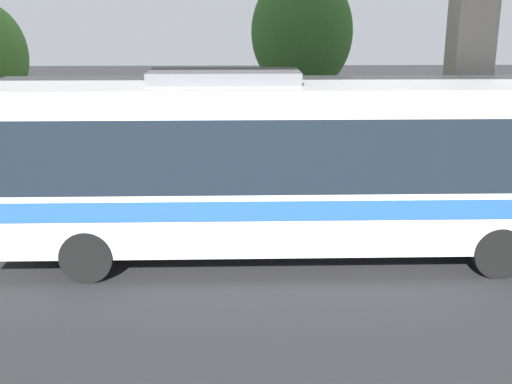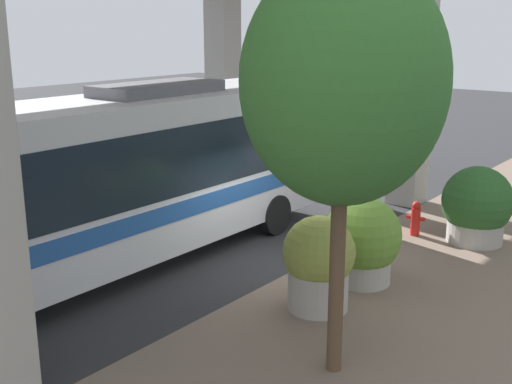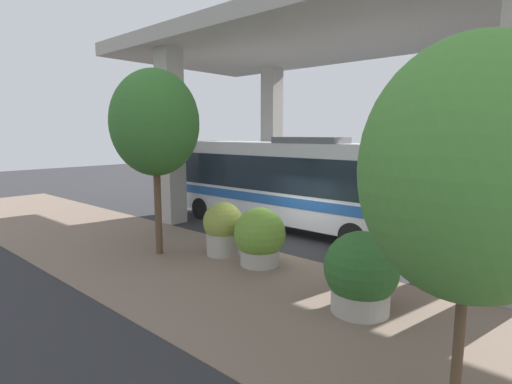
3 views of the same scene
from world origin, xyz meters
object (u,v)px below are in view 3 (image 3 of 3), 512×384
(planter_front, at_px, (260,237))
(planter_middle, at_px, (361,274))
(bus, at_px, (286,179))
(planter_back, at_px, (223,228))
(street_tree_near, at_px, (155,123))
(street_tree_far, at_px, (472,171))
(fire_hydrant, at_px, (370,274))

(planter_front, bearing_deg, planter_middle, -103.95)
(planter_middle, bearing_deg, bus, 49.17)
(bus, relative_size, planter_back, 6.58)
(street_tree_near, bearing_deg, bus, -8.77)
(planter_back, bearing_deg, planter_middle, -99.88)
(planter_middle, bearing_deg, street_tree_far, -131.49)
(planter_back, xyz_separation_m, street_tree_far, (-3.24, -8.01, 2.61))
(planter_back, distance_m, street_tree_near, 4.02)
(planter_middle, height_order, street_tree_near, street_tree_near)
(bus, distance_m, fire_hydrant, 7.23)
(bus, bearing_deg, street_tree_near, 171.23)
(bus, distance_m, planter_front, 5.14)
(fire_hydrant, bearing_deg, planter_front, 96.39)
(planter_front, relative_size, planter_middle, 0.96)
(street_tree_near, bearing_deg, planter_middle, -86.66)
(planter_front, bearing_deg, planter_back, 90.13)
(bus, bearing_deg, planter_front, -151.64)
(fire_hydrant, relative_size, street_tree_near, 0.15)
(street_tree_near, distance_m, street_tree_far, 9.89)
(bus, bearing_deg, street_tree_far, -131.03)
(bus, relative_size, street_tree_far, 2.23)
(bus, height_order, planter_front, bus)
(planter_front, height_order, street_tree_near, street_tree_near)
(fire_hydrant, height_order, street_tree_far, street_tree_far)
(planter_middle, bearing_deg, planter_back, 80.12)
(planter_middle, bearing_deg, fire_hydrant, 16.86)
(bus, xyz_separation_m, planter_back, (-4.40, -0.77, -1.18))
(fire_hydrant, height_order, planter_middle, planter_middle)
(planter_front, bearing_deg, bus, 28.36)
(bus, height_order, street_tree_far, street_tree_far)
(street_tree_near, bearing_deg, planter_front, -67.36)
(fire_hydrant, bearing_deg, street_tree_near, 104.64)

